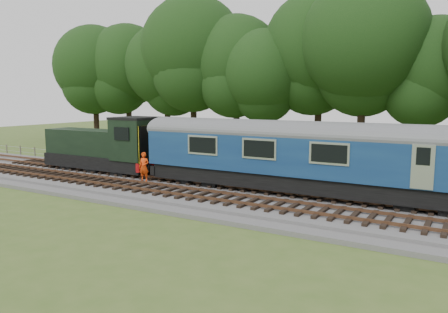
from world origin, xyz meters
The scene contains 9 objects.
ground centered at (0.00, 0.00, 0.00)m, with size 120.00×120.00×0.00m, color #415D22.
ballast centered at (0.00, 0.00, 0.17)m, with size 70.00×7.00×0.35m, color #4C4C4F.
track_north centered at (0.00, 1.40, 0.42)m, with size 67.20×2.40×0.21m.
track_south centered at (0.00, -1.60, 0.42)m, with size 67.20×2.40×0.21m.
fence centered at (0.00, 4.50, 0.00)m, with size 64.00×0.12×1.00m, color #6B6054, non-canonical shape.
tree_line centered at (0.00, 22.00, 0.00)m, with size 70.00×8.00×18.00m, color black, non-canonical shape.
dmu_railcar centered at (5.69, 1.40, 2.61)m, with size 18.05×2.86×3.88m.
shunter_loco centered at (-8.24, 1.40, 1.97)m, with size 8.91×2.60×3.38m.
worker centered at (-3.68, -0.05, 1.23)m, with size 0.64×0.42×1.75m, color #FB410D.
Camera 1 is at (13.40, -19.77, 5.40)m, focal length 35.00 mm.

